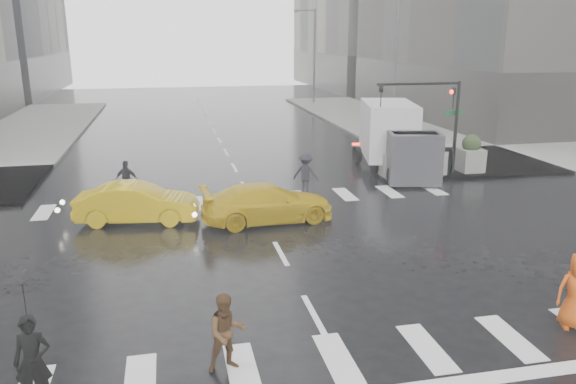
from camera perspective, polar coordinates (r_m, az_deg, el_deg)
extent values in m
plane|color=black|center=(17.44, -0.74, -6.26)|extent=(120.00, 120.00, 0.00)
cube|color=gray|center=(40.86, 21.88, 5.43)|extent=(35.00, 35.00, 0.15)
cube|color=#282624|center=(53.78, 25.04, 9.58)|extent=(26.05, 26.05, 4.40)
cube|color=#282624|center=(78.86, 12.24, 12.13)|extent=(26.05, 26.05, 4.40)
cylinder|color=black|center=(27.60, 16.67, 6.10)|extent=(0.16, 0.16, 4.50)
cylinder|color=black|center=(26.44, 13.15, 10.66)|extent=(4.00, 0.12, 0.12)
imported|color=black|center=(27.29, 16.44, 9.10)|extent=(0.16, 0.20, 1.00)
imported|color=black|center=(25.78, 9.41, 9.62)|extent=(0.16, 0.20, 1.00)
sphere|color=#FF190C|center=(27.21, 16.30, 9.73)|extent=(0.20, 0.20, 0.20)
cube|color=#0D5D1F|center=(27.75, 16.49, 7.73)|extent=(0.90, 0.03, 0.22)
cylinder|color=#59595B|center=(36.77, 10.81, 12.22)|extent=(0.20, 0.20, 9.00)
cylinder|color=#59595B|center=(55.74, 2.68, 13.53)|extent=(0.20, 0.20, 9.00)
cylinder|color=#59595B|center=(55.53, 1.80, 17.97)|extent=(1.80, 0.12, 0.12)
cube|color=#59595B|center=(55.32, 0.84, 17.88)|extent=(0.50, 0.22, 0.15)
cube|color=gray|center=(26.77, 10.55, 2.83)|extent=(1.10, 1.10, 1.10)
sphere|color=#213216|center=(26.61, 10.63, 4.51)|extent=(0.90, 0.90, 0.90)
cube|color=gray|center=(27.59, 14.39, 2.98)|extent=(1.10, 1.10, 1.10)
sphere|color=#213216|center=(27.43, 14.51, 4.61)|extent=(0.90, 0.90, 0.90)
cube|color=gray|center=(28.53, 18.00, 3.11)|extent=(1.10, 1.10, 1.10)
sphere|color=#213216|center=(28.38, 18.14, 4.69)|extent=(0.90, 0.90, 0.90)
imported|color=black|center=(11.38, -24.51, -15.41)|extent=(0.67, 0.46, 1.79)
imported|color=black|center=(10.88, -25.16, -10.42)|extent=(1.00, 1.02, 0.88)
imported|color=#4F341C|center=(11.53, -6.24, -14.01)|extent=(0.88, 0.73, 1.63)
imported|color=black|center=(23.80, -16.05, 1.17)|extent=(1.08, 0.84, 1.62)
imported|color=black|center=(23.74, 1.81, 1.89)|extent=(1.29, 1.07, 1.74)
imported|color=gold|center=(20.81, -15.07, -1.10)|extent=(4.46, 2.09, 1.42)
imported|color=gold|center=(20.19, -2.10, -1.11)|extent=(4.35, 2.28, 1.38)
cube|color=silver|center=(28.46, 10.14, 6.28)|extent=(2.35, 4.50, 2.64)
cube|color=#323137|center=(25.78, 12.65, 3.42)|extent=(2.25, 1.76, 2.25)
cube|color=black|center=(25.65, 12.74, 4.92)|extent=(1.96, 0.88, 0.88)
cylinder|color=black|center=(25.37, 10.62, 1.52)|extent=(0.27, 0.88, 0.88)
cylinder|color=black|center=(26.22, 14.77, 1.73)|extent=(0.27, 0.88, 0.88)
cylinder|color=black|center=(27.31, 8.90, 2.60)|extent=(0.27, 0.88, 0.88)
cylinder|color=black|center=(28.10, 12.82, 2.76)|extent=(0.27, 0.88, 0.88)
cylinder|color=black|center=(29.82, 7.03, 3.77)|extent=(0.27, 0.88, 0.88)
cylinder|color=black|center=(30.55, 10.69, 3.90)|extent=(0.27, 0.88, 0.88)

